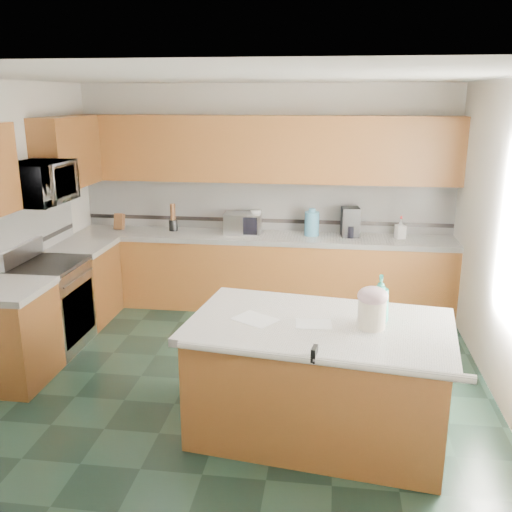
# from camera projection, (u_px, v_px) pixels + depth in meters

# --- Properties ---
(floor) EXTENTS (4.60, 4.60, 0.00)m
(floor) POSITION_uv_depth(u_px,v_px,m) (235.00, 382.00, 5.26)
(floor) COLOR black
(floor) RESTS_ON ground
(ceiling) EXTENTS (4.60, 4.60, 0.00)m
(ceiling) POSITION_uv_depth(u_px,v_px,m) (231.00, 76.00, 4.53)
(ceiling) COLOR white
(ceiling) RESTS_ON ground
(wall_back) EXTENTS (4.60, 0.04, 2.70)m
(wall_back) POSITION_uv_depth(u_px,v_px,m) (265.00, 196.00, 7.11)
(wall_back) COLOR silver
(wall_back) RESTS_ON ground
(wall_front) EXTENTS (4.60, 0.04, 2.70)m
(wall_front) POSITION_uv_depth(u_px,v_px,m) (149.00, 360.00, 2.69)
(wall_front) COLOR silver
(wall_front) RESTS_ON ground
(back_base_cab) EXTENTS (4.60, 0.60, 0.86)m
(back_base_cab) POSITION_uv_depth(u_px,v_px,m) (262.00, 273.00, 7.06)
(back_base_cab) COLOR #3F220E
(back_base_cab) RESTS_ON ground
(back_countertop) EXTENTS (4.60, 0.64, 0.06)m
(back_countertop) POSITION_uv_depth(u_px,v_px,m) (262.00, 237.00, 6.93)
(back_countertop) COLOR white
(back_countertop) RESTS_ON back_base_cab
(back_upper_cab) EXTENTS (4.60, 0.33, 0.78)m
(back_upper_cab) POSITION_uv_depth(u_px,v_px,m) (264.00, 149.00, 6.77)
(back_upper_cab) COLOR #3F220E
(back_upper_cab) RESTS_ON wall_back
(back_backsplash) EXTENTS (4.60, 0.02, 0.63)m
(back_backsplash) POSITION_uv_depth(u_px,v_px,m) (265.00, 205.00, 7.11)
(back_backsplash) COLOR silver
(back_backsplash) RESTS_ON back_countertop
(back_accent_band) EXTENTS (4.60, 0.01, 0.05)m
(back_accent_band) POSITION_uv_depth(u_px,v_px,m) (265.00, 220.00, 7.16)
(back_accent_band) COLOR black
(back_accent_band) RESTS_ON back_countertop
(left_base_cab_rear) EXTENTS (0.60, 0.82, 0.86)m
(left_base_cab_rear) POSITION_uv_depth(u_px,v_px,m) (84.00, 285.00, 6.64)
(left_base_cab_rear) COLOR #3F220E
(left_base_cab_rear) RESTS_ON ground
(left_counter_rear) EXTENTS (0.64, 0.82, 0.06)m
(left_counter_rear) POSITION_uv_depth(u_px,v_px,m) (81.00, 246.00, 6.51)
(left_counter_rear) COLOR white
(left_counter_rear) RESTS_ON left_base_cab_rear
(left_base_cab_front) EXTENTS (0.60, 0.72, 0.86)m
(left_base_cab_front) POSITION_uv_depth(u_px,v_px,m) (13.00, 338.00, 5.18)
(left_base_cab_front) COLOR #3F220E
(left_base_cab_front) RESTS_ON ground
(left_counter_front) EXTENTS (0.64, 0.72, 0.06)m
(left_counter_front) POSITION_uv_depth(u_px,v_px,m) (7.00, 290.00, 5.05)
(left_counter_front) COLOR white
(left_counter_front) RESTS_ON left_base_cab_front
(left_backsplash) EXTENTS (0.02, 2.30, 0.63)m
(left_backsplash) POSITION_uv_depth(u_px,v_px,m) (20.00, 231.00, 5.75)
(left_backsplash) COLOR silver
(left_backsplash) RESTS_ON wall_left
(left_accent_band) EXTENTS (0.01, 2.30, 0.05)m
(left_accent_band) POSITION_uv_depth(u_px,v_px,m) (22.00, 250.00, 5.80)
(left_accent_band) COLOR black
(left_accent_band) RESTS_ON wall_left
(left_upper_cab_rear) EXTENTS (0.33, 1.09, 0.78)m
(left_upper_cab_rear) POSITION_uv_depth(u_px,v_px,m) (67.00, 152.00, 6.37)
(left_upper_cab_rear) COLOR #3F220E
(left_upper_cab_rear) RESTS_ON wall_left
(range_body) EXTENTS (0.60, 0.76, 0.88)m
(range_body) POSITION_uv_depth(u_px,v_px,m) (52.00, 308.00, 5.88)
(range_body) COLOR #B7B7BC
(range_body) RESTS_ON ground
(range_oven_door) EXTENTS (0.02, 0.68, 0.55)m
(range_oven_door) POSITION_uv_depth(u_px,v_px,m) (79.00, 313.00, 5.85)
(range_oven_door) COLOR black
(range_oven_door) RESTS_ON range_body
(range_cooktop) EXTENTS (0.62, 0.78, 0.04)m
(range_cooktop) POSITION_uv_depth(u_px,v_px,m) (47.00, 265.00, 5.76)
(range_cooktop) COLOR black
(range_cooktop) RESTS_ON range_body
(range_handle) EXTENTS (0.02, 0.66, 0.02)m
(range_handle) POSITION_uv_depth(u_px,v_px,m) (78.00, 278.00, 5.75)
(range_handle) COLOR #B7B7BC
(range_handle) RESTS_ON range_body
(range_backguard) EXTENTS (0.06, 0.76, 0.18)m
(range_backguard) POSITION_uv_depth(u_px,v_px,m) (22.00, 253.00, 5.76)
(range_backguard) COLOR #B7B7BC
(range_backguard) RESTS_ON range_body
(microwave) EXTENTS (0.50, 0.73, 0.41)m
(microwave) POSITION_uv_depth(u_px,v_px,m) (39.00, 183.00, 5.53)
(microwave) COLOR #B7B7BC
(microwave) RESTS_ON wall_left
(island_base) EXTENTS (1.97, 1.29, 0.86)m
(island_base) POSITION_uv_depth(u_px,v_px,m) (318.00, 382.00, 4.38)
(island_base) COLOR #3F220E
(island_base) RESTS_ON ground
(island_top) EXTENTS (2.08, 1.41, 0.06)m
(island_top) POSITION_uv_depth(u_px,v_px,m) (320.00, 326.00, 4.25)
(island_top) COLOR white
(island_top) RESTS_ON island_base
(island_bullnose) EXTENTS (1.94, 0.32, 0.06)m
(island_bullnose) POSITION_uv_depth(u_px,v_px,m) (318.00, 361.00, 3.70)
(island_bullnose) COLOR white
(island_bullnose) RESTS_ON island_base
(treat_jar) EXTENTS (0.26, 0.26, 0.21)m
(treat_jar) POSITION_uv_depth(u_px,v_px,m) (372.00, 314.00, 4.13)
(treat_jar) COLOR #F9E9CD
(treat_jar) RESTS_ON island_top
(treat_jar_lid) EXTENTS (0.22, 0.22, 0.14)m
(treat_jar_lid) POSITION_uv_depth(u_px,v_px,m) (373.00, 296.00, 4.09)
(treat_jar_lid) COLOR beige
(treat_jar_lid) RESTS_ON treat_jar
(treat_jar_knob) EXTENTS (0.07, 0.02, 0.02)m
(treat_jar_knob) POSITION_uv_depth(u_px,v_px,m) (373.00, 290.00, 4.08)
(treat_jar_knob) COLOR tan
(treat_jar_knob) RESTS_ON treat_jar_lid
(treat_jar_knob_end_l) EXTENTS (0.04, 0.04, 0.04)m
(treat_jar_knob_end_l) POSITION_uv_depth(u_px,v_px,m) (368.00, 290.00, 4.08)
(treat_jar_knob_end_l) COLOR tan
(treat_jar_knob_end_l) RESTS_ON treat_jar_lid
(treat_jar_knob_end_r) EXTENTS (0.04, 0.04, 0.04)m
(treat_jar_knob_end_r) POSITION_uv_depth(u_px,v_px,m) (378.00, 290.00, 4.07)
(treat_jar_knob_end_r) COLOR tan
(treat_jar_knob_end_r) RESTS_ON treat_jar_lid
(soap_bottle_island) EXTENTS (0.15, 0.15, 0.37)m
(soap_bottle_island) POSITION_uv_depth(u_px,v_px,m) (380.00, 299.00, 4.20)
(soap_bottle_island) COLOR teal
(soap_bottle_island) RESTS_ON island_top
(paper_sheet_a) EXTENTS (0.28, 0.22, 0.00)m
(paper_sheet_a) POSITION_uv_depth(u_px,v_px,m) (314.00, 324.00, 4.22)
(paper_sheet_a) COLOR white
(paper_sheet_a) RESTS_ON island_top
(paper_sheet_b) EXTENTS (0.39, 0.36, 0.00)m
(paper_sheet_b) POSITION_uv_depth(u_px,v_px,m) (255.00, 319.00, 4.31)
(paper_sheet_b) COLOR white
(paper_sheet_b) RESTS_ON island_top
(clamp_body) EXTENTS (0.05, 0.11, 0.09)m
(clamp_body) POSITION_uv_depth(u_px,v_px,m) (314.00, 354.00, 3.72)
(clamp_body) COLOR black
(clamp_body) RESTS_ON island_top
(clamp_handle) EXTENTS (0.02, 0.07, 0.02)m
(clamp_handle) POSITION_uv_depth(u_px,v_px,m) (314.00, 360.00, 3.66)
(clamp_handle) COLOR black
(clamp_handle) RESTS_ON island_top
(knife_block) EXTENTS (0.11, 0.15, 0.22)m
(knife_block) POSITION_uv_depth(u_px,v_px,m) (119.00, 222.00, 7.18)
(knife_block) COLOR #472814
(knife_block) RESTS_ON back_countertop
(utensil_crock) EXTENTS (0.11, 0.11, 0.14)m
(utensil_crock) POSITION_uv_depth(u_px,v_px,m) (173.00, 225.00, 7.13)
(utensil_crock) COLOR black
(utensil_crock) RESTS_ON back_countertop
(utensil_bundle) EXTENTS (0.06, 0.06, 0.20)m
(utensil_bundle) POSITION_uv_depth(u_px,v_px,m) (173.00, 212.00, 7.08)
(utensil_bundle) COLOR #472814
(utensil_bundle) RESTS_ON utensil_crock
(toaster_oven) EXTENTS (0.45, 0.32, 0.25)m
(toaster_oven) POSITION_uv_depth(u_px,v_px,m) (243.00, 223.00, 6.97)
(toaster_oven) COLOR #B7B7BC
(toaster_oven) RESTS_ON back_countertop
(toaster_oven_door) EXTENTS (0.40, 0.01, 0.21)m
(toaster_oven_door) POSITION_uv_depth(u_px,v_px,m) (241.00, 226.00, 6.83)
(toaster_oven_door) COLOR black
(toaster_oven_door) RESTS_ON toaster_oven
(paper_towel) EXTENTS (0.13, 0.13, 0.29)m
(paper_towel) POSITION_uv_depth(u_px,v_px,m) (256.00, 221.00, 6.99)
(paper_towel) COLOR white
(paper_towel) RESTS_ON back_countertop
(paper_towel_base) EXTENTS (0.19, 0.19, 0.01)m
(paper_towel_base) POSITION_uv_depth(u_px,v_px,m) (256.00, 232.00, 7.03)
(paper_towel_base) COLOR #B7B7BC
(paper_towel_base) RESTS_ON back_countertop
(water_jug) EXTENTS (0.17, 0.17, 0.29)m
(water_jug) POSITION_uv_depth(u_px,v_px,m) (312.00, 224.00, 6.86)
(water_jug) COLOR #4E9AC2
(water_jug) RESTS_ON back_countertop
(water_jug_neck) EXTENTS (0.08, 0.08, 0.04)m
(water_jug_neck) POSITION_uv_depth(u_px,v_px,m) (312.00, 210.00, 6.82)
(water_jug_neck) COLOR #4E9AC2
(water_jug_neck) RESTS_ON water_jug
(coffee_maker) EXTENTS (0.23, 0.25, 0.35)m
(coffee_maker) POSITION_uv_depth(u_px,v_px,m) (350.00, 222.00, 6.82)
(coffee_maker) COLOR black
(coffee_maker) RESTS_ON back_countertop
(coffee_carafe) EXTENTS (0.14, 0.14, 0.14)m
(coffee_carafe) POSITION_uv_depth(u_px,v_px,m) (350.00, 231.00, 6.79)
(coffee_carafe) COLOR black
(coffee_carafe) RESTS_ON back_countertop
(soap_bottle_back) EXTENTS (0.14, 0.14, 0.24)m
(soap_bottle_back) POSITION_uv_depth(u_px,v_px,m) (400.00, 229.00, 6.73)
(soap_bottle_back) COLOR white
(soap_bottle_back) RESTS_ON back_countertop
(soap_back_cap) EXTENTS (0.02, 0.02, 0.03)m
(soap_back_cap) POSITION_uv_depth(u_px,v_px,m) (401.00, 217.00, 6.69)
(soap_back_cap) COLOR red
(soap_back_cap) RESTS_ON soap_bottle_back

